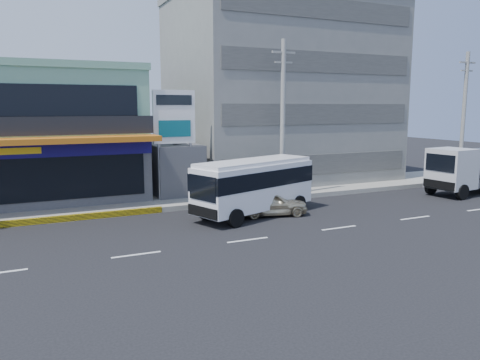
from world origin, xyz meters
name	(u,v)px	position (x,y,z in m)	size (l,w,h in m)	color
ground	(248,240)	(0.00, 0.00, 0.00)	(120.00, 120.00, 0.00)	black
sidewalk	(253,193)	(5.00, 9.50, 0.15)	(70.00, 5.00, 0.30)	gray
shop_building	(38,137)	(-8.00, 13.95, 4.00)	(12.40, 11.70, 8.00)	#444449
concrete_building	(279,93)	(10.00, 15.00, 7.00)	(16.00, 12.00, 14.00)	gray
gap_structure	(170,169)	(0.00, 12.00, 1.75)	(3.00, 6.00, 3.50)	#444449
satellite_dish	(174,143)	(0.00, 11.00, 3.58)	(1.50, 1.50, 0.15)	slate
billboard	(174,123)	(-0.50, 9.20, 4.93)	(2.60, 0.18, 6.90)	gray
utility_pole_near	(283,119)	(6.00, 7.40, 5.15)	(1.60, 0.30, 10.00)	#999993
utility_pole_far	(463,117)	(22.00, 7.40, 5.15)	(1.60, 0.30, 10.00)	#999993
minibus	(254,183)	(2.40, 4.18, 1.83)	(7.67, 4.65, 3.06)	white
sedan	(270,203)	(3.20, 3.78, 0.69)	(1.62, 4.03, 1.37)	beige
tanker_truck	(474,168)	(19.18, 3.90, 1.71)	(8.27, 3.34, 3.18)	silver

